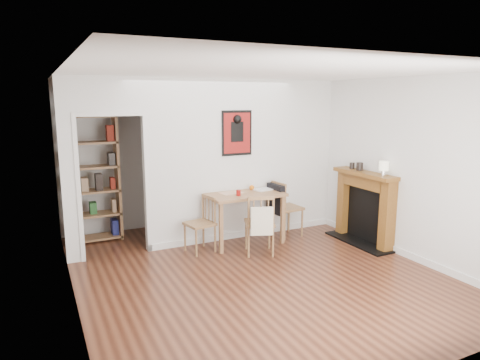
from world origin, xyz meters
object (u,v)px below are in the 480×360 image
dining_table (244,199)px  notebook (263,189)px  chair_front (259,223)px  red_glass (238,193)px  orange_fruit (252,187)px  fireplace (365,205)px  mantel_lamp (384,167)px  ceramic_jar_b (352,166)px  chair_right (286,208)px  chair_left (200,224)px  ceramic_jar_a (360,166)px  bookshelf (91,179)px

dining_table → notebook: (0.38, 0.05, 0.11)m
chair_front → notebook: (0.41, 0.63, 0.36)m
red_glass → orange_fruit: red_glass is taller
fireplace → mantel_lamp: 0.78m
red_glass → ceramic_jar_b: size_ratio=0.88×
chair_right → chair_front: size_ratio=1.02×
chair_left → notebook: bearing=7.7°
red_glass → ceramic_jar_a: (1.89, -0.56, 0.36)m
chair_left → mantel_lamp: 2.88m
bookshelf → fireplace: bearing=-27.2°
dining_table → bookshelf: 2.47m
dining_table → fireplace: (1.75, -0.85, -0.11)m
chair_right → chair_front: chair_right is taller
chair_front → mantel_lamp: bearing=-20.9°
dining_table → ceramic_jar_a: ceramic_jar_a is taller
mantel_lamp → ceramic_jar_b: bearing=89.0°
fireplace → chair_left: bearing=163.7°
mantel_lamp → ceramic_jar_a: mantel_lamp is taller
fireplace → notebook: (-1.37, 0.90, 0.21)m
chair_front → ceramic_jar_a: bearing=-4.5°
bookshelf → ceramic_jar_b: size_ratio=20.18×
chair_left → ceramic_jar_b: (2.52, -0.42, 0.78)m
dining_table → chair_left: size_ratio=1.40×
chair_right → mantel_lamp: size_ratio=4.32×
bookshelf → mantel_lamp: (3.87, -2.39, 0.28)m
mantel_lamp → red_glass: bearing=150.0°
ceramic_jar_b → mantel_lamp: bearing=-91.0°
ceramic_jar_a → notebook: bearing=150.4°
chair_right → ceramic_jar_b: ceramic_jar_b is taller
chair_right → fireplace: fireplace is taller
bookshelf → ceramic_jar_a: bookshelf is taller
bookshelf → ceramic_jar_b: 4.23m
fireplace → red_glass: (-1.92, 0.70, 0.25)m
chair_left → notebook: (1.17, 0.16, 0.40)m
chair_right → notebook: 0.54m
chair_right → mantel_lamp: 1.73m
chair_right → fireplace: size_ratio=0.75×
chair_front → orange_fruit: (0.24, 0.71, 0.39)m
notebook → dining_table: bearing=-172.3°
mantel_lamp → ceramic_jar_b: 0.72m
red_glass → orange_fruit: (0.38, 0.29, -0.00)m
chair_front → orange_fruit: chair_front is taller
chair_right → bookshelf: (-2.95, 1.17, 0.53)m
orange_fruit → ceramic_jar_a: bearing=-29.2°
chair_left → orange_fruit: 1.12m
chair_left → fireplace: (2.54, -0.74, 0.19)m
chair_front → ceramic_jar_b: bearing=1.6°
chair_left → chair_right: (1.58, 0.09, 0.06)m
dining_table → chair_front: (-0.03, -0.57, -0.25)m
ceramic_jar_a → dining_table: bearing=157.6°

